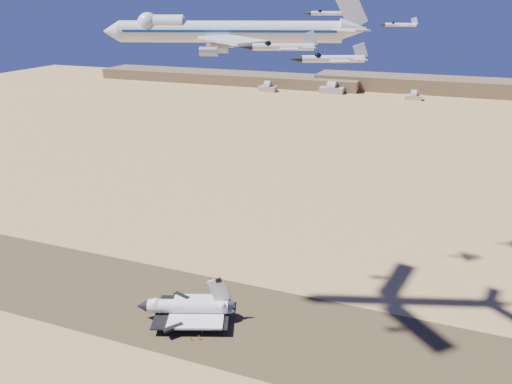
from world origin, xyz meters
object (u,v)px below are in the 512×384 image
(crew_b, at_px, (191,338))
(chase_jet_a, at_px, (281,47))
(carrier_747, at_px, (222,31))
(chase_jet_d, at_px, (400,25))
(crew_a, at_px, (199,337))
(crew_c, at_px, (202,332))
(shuttle, at_px, (187,308))
(chase_jet_c, at_px, (328,13))
(chase_jet_b, at_px, (331,59))

(crew_b, bearing_deg, chase_jet_a, -165.45)
(carrier_747, bearing_deg, chase_jet_d, 38.44)
(carrier_747, relative_size, chase_jet_d, 5.36)
(carrier_747, height_order, crew_a, carrier_747)
(chase_jet_d, bearing_deg, crew_c, -127.21)
(crew_c, bearing_deg, chase_jet_d, -99.93)
(carrier_747, relative_size, chase_jet_a, 5.21)
(shuttle, relative_size, chase_jet_d, 2.39)
(crew_b, bearing_deg, carrier_747, -55.15)
(chase_jet_c, bearing_deg, chase_jet_a, -98.98)
(shuttle, distance_m, crew_b, 13.33)
(crew_b, bearing_deg, crew_a, -104.99)
(crew_a, relative_size, chase_jet_c, 0.12)
(crew_a, bearing_deg, chase_jet_d, -49.66)
(carrier_747, bearing_deg, chase_jet_c, 47.06)
(shuttle, xyz_separation_m, chase_jet_c, (33.06, 57.56, 99.73))
(crew_c, height_order, chase_jet_b, chase_jet_b)
(chase_jet_c, bearing_deg, chase_jet_d, 26.16)
(shuttle, xyz_separation_m, chase_jet_d, (57.17, 79.80, 95.17))
(chase_jet_a, xyz_separation_m, chase_jet_b, (12.26, -8.12, -1.13))
(crew_c, xyz_separation_m, chase_jet_d, (48.21, 85.95, 98.96))
(crew_a, height_order, chase_jet_a, chase_jet_a)
(crew_c, height_order, chase_jet_c, chase_jet_c)
(chase_jet_c, distance_m, chase_jet_d, 33.12)
(crew_c, distance_m, chase_jet_c, 123.92)
(crew_b, distance_m, chase_jet_a, 108.69)
(crew_b, distance_m, crew_c, 4.96)
(crew_c, relative_size, chase_jet_c, 0.11)
(crew_a, bearing_deg, shuttle, 23.29)
(crew_b, distance_m, chase_jet_d, 143.24)
(chase_jet_b, bearing_deg, crew_a, 122.80)
(carrier_747, xyz_separation_m, chase_jet_a, (33.96, -45.04, -0.02))
(crew_a, xyz_separation_m, crew_c, (-0.35, 3.24, -0.08))
(chase_jet_a, xyz_separation_m, chase_jet_d, (11.99, 113.86, -0.00))
(crew_c, bearing_deg, shuttle, -15.13)
(shuttle, relative_size, chase_jet_c, 2.25)
(chase_jet_b, xyz_separation_m, chase_jet_d, (-0.27, 121.98, 1.12))
(crew_a, distance_m, chase_jet_b, 113.79)
(crew_a, relative_size, chase_jet_b, 0.13)
(shuttle, bearing_deg, chase_jet_c, 40.10)
(shuttle, xyz_separation_m, chase_jet_a, (45.19, -34.06, 95.18))
(chase_jet_b, distance_m, chase_jet_c, 102.84)
(carrier_747, xyz_separation_m, chase_jet_b, (46.22, -53.16, -1.14))
(crew_a, bearing_deg, chase_jet_a, -145.94)
(shuttle, height_order, crew_a, shuttle)
(chase_jet_b, relative_size, chase_jet_d, 0.93)
(chase_jet_a, distance_m, chase_jet_d, 114.49)
(shuttle, xyz_separation_m, chase_jet_b, (57.45, -42.18, 94.05))
(crew_c, height_order, chase_jet_d, chase_jet_d)
(crew_a, xyz_separation_m, crew_b, (-2.35, -1.30, -0.15))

